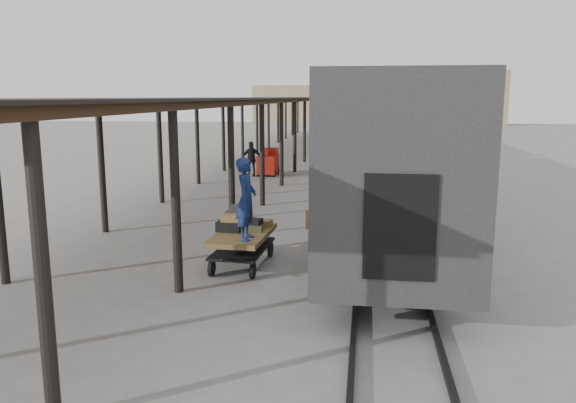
# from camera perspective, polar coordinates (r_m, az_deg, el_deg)

# --- Properties ---
(ground) EXTENTS (160.00, 160.00, 0.00)m
(ground) POSITION_cam_1_polar(r_m,az_deg,el_deg) (14.11, -3.13, -6.66)
(ground) COLOR slate
(ground) RESTS_ON ground
(train) EXTENTS (3.45, 76.01, 4.01)m
(train) POSITION_cam_1_polar(r_m,az_deg,el_deg) (47.04, 8.73, 8.66)
(train) COLOR silver
(train) RESTS_ON ground
(canopy) EXTENTS (4.90, 64.30, 4.15)m
(canopy) POSITION_cam_1_polar(r_m,az_deg,el_deg) (37.71, -1.27, 10.32)
(canopy) COLOR #422B19
(canopy) RESTS_ON ground
(rails) EXTENTS (1.54, 150.00, 0.12)m
(rails) POSITION_cam_1_polar(r_m,az_deg,el_deg) (47.41, 8.65, 5.49)
(rails) COLOR black
(rails) RESTS_ON ground
(building_far) EXTENTS (18.00, 10.00, 8.00)m
(building_far) POSITION_cam_1_polar(r_m,az_deg,el_deg) (91.93, 15.29, 10.12)
(building_far) COLOR tan
(building_far) RESTS_ON ground
(building_left) EXTENTS (12.00, 8.00, 6.00)m
(building_left) POSITION_cam_1_polar(r_m,az_deg,el_deg) (96.06, 0.39, 9.89)
(building_left) COLOR tan
(building_left) RESTS_ON ground
(baggage_cart) EXTENTS (1.37, 2.46, 0.86)m
(baggage_cart) POSITION_cam_1_polar(r_m,az_deg,el_deg) (14.06, -4.64, -4.00)
(baggage_cart) COLOR olive
(baggage_cart) RESTS_ON ground
(suitcase_stack) EXTENTS (1.31, 1.06, 0.59)m
(suitcase_stack) POSITION_cam_1_polar(r_m,az_deg,el_deg) (14.32, -4.83, -1.99)
(suitcase_stack) COLOR #353537
(suitcase_stack) RESTS_ON baggage_cart
(luggage_tug) EXTENTS (0.99, 1.62, 1.43)m
(luggage_tug) POSITION_cam_1_polar(r_m,az_deg,el_deg) (30.42, -2.03, 3.93)
(luggage_tug) COLOR maroon
(luggage_tug) RESTS_ON ground
(porter) EXTENTS (0.47, 0.71, 1.94)m
(porter) POSITION_cam_1_polar(r_m,az_deg,el_deg) (13.13, -4.27, 0.25)
(porter) COLOR navy
(porter) RESTS_ON baggage_cart
(pedestrian) EXTENTS (1.19, 0.86, 1.87)m
(pedestrian) POSITION_cam_1_polar(r_m,az_deg,el_deg) (29.89, -3.71, 4.34)
(pedestrian) COLOR black
(pedestrian) RESTS_ON ground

